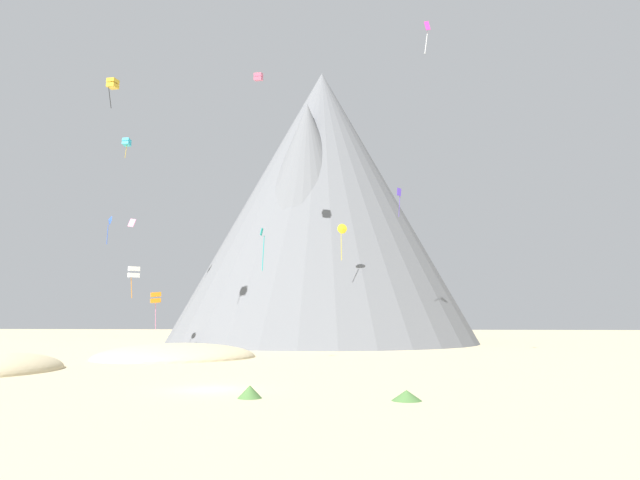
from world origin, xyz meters
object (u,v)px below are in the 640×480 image
object	(u,v)px
kite_blue_mid	(109,221)
kite_gold_high	(113,84)
kite_cyan_high	(127,142)
kite_indigo_mid	(399,196)
kite_orange_low	(156,298)
bush_low_patch	(42,365)
bush_near_right	(407,395)
bush_scatter_east	(250,392)
kite_teal_low	(262,242)
kite_white_low	(134,272)
kite_yellow_mid	(342,230)
kite_magenta_high	(427,31)
kite_red_mid	(367,259)
kite_rainbow_high	(258,77)
rock_massif	(320,215)
kite_pink_mid	(132,223)
kite_green_low	(415,294)

from	to	relation	value
kite_blue_mid	kite_gold_high	bearing A→B (deg)	-16.12
kite_cyan_high	kite_indigo_mid	bearing A→B (deg)	2.89
kite_orange_low	bush_low_patch	bearing A→B (deg)	157.13
bush_near_right	bush_scatter_east	world-z (taller)	bush_scatter_east
kite_indigo_mid	kite_teal_low	world-z (taller)	kite_indigo_mid
bush_low_patch	kite_white_low	size ratio (longest dim) A/B	0.36
bush_low_patch	kite_teal_low	size ratio (longest dim) A/B	0.34
bush_near_right	kite_orange_low	bearing A→B (deg)	125.62
bush_scatter_east	bush_low_patch	world-z (taller)	bush_low_patch
bush_near_right	bush_low_patch	world-z (taller)	bush_low_patch
kite_yellow_mid	kite_magenta_high	bearing A→B (deg)	-79.54
bush_low_patch	kite_blue_mid	size ratio (longest dim) A/B	0.39
kite_red_mid	bush_scatter_east	bearing A→B (deg)	86.56
bush_near_right	kite_rainbow_high	xyz separation A→B (m)	(-17.71, 43.31, 39.04)
rock_massif	kite_orange_low	bearing A→B (deg)	-126.51
kite_cyan_high	kite_magenta_high	bearing A→B (deg)	-22.04
kite_magenta_high	kite_blue_mid	size ratio (longest dim) A/B	1.02
kite_gold_high	kite_orange_low	xyz separation A→B (m)	(1.49, 13.36, -26.56)
kite_orange_low	kite_teal_low	size ratio (longest dim) A/B	1.14
kite_orange_low	kite_blue_mid	distance (m)	12.65
kite_white_low	bush_low_patch	bearing A→B (deg)	-117.94
kite_cyan_high	kite_teal_low	distance (m)	40.23
kite_gold_high	kite_yellow_mid	xyz separation A→B (m)	(28.19, 17.59, -16.36)
kite_magenta_high	kite_indigo_mid	distance (m)	25.69
bush_low_patch	kite_rainbow_high	size ratio (longest dim) A/B	1.16
kite_cyan_high	kite_pink_mid	world-z (taller)	kite_cyan_high
kite_indigo_mid	bush_low_patch	bearing A→B (deg)	-117.15
kite_red_mid	kite_teal_low	bearing A→B (deg)	74.03
kite_gold_high	kite_blue_mid	size ratio (longest dim) A/B	0.94
kite_rainbow_high	kite_pink_mid	world-z (taller)	kite_rainbow_high
kite_orange_low	kite_blue_mid	size ratio (longest dim) A/B	1.31
kite_gold_high	kite_rainbow_high	distance (m)	20.52
rock_massif	kite_orange_low	xyz separation A→B (m)	(-21.15, -28.57, -17.12)
bush_near_right	kite_magenta_high	world-z (taller)	kite_magenta_high
kite_magenta_high	kite_rainbow_high	bearing A→B (deg)	-173.92
kite_white_low	kite_rainbow_high	distance (m)	32.94
rock_massif	kite_teal_low	bearing A→B (deg)	-92.35
kite_green_low	kite_blue_mid	world-z (taller)	kite_blue_mid
kite_pink_mid	kite_orange_low	bearing A→B (deg)	-19.65
bush_scatter_east	kite_red_mid	xyz separation A→B (m)	(6.50, 59.10, 13.90)
kite_cyan_high	kite_blue_mid	xyz separation A→B (m)	(2.31, -9.01, -14.25)
kite_rainbow_high	kite_yellow_mid	bearing A→B (deg)	-145.61
kite_blue_mid	kite_magenta_high	bearing A→B (deg)	35.07
kite_white_low	kite_pink_mid	distance (m)	15.88
kite_indigo_mid	rock_massif	bearing A→B (deg)	136.52
kite_orange_low	kite_cyan_high	bearing A→B (deg)	34.37
kite_blue_mid	kite_pink_mid	distance (m)	17.30
bush_scatter_east	kite_cyan_high	size ratio (longest dim) A/B	0.45
kite_rainbow_high	kite_pink_mid	bearing A→B (deg)	63.36
kite_cyan_high	kite_blue_mid	world-z (taller)	kite_cyan_high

